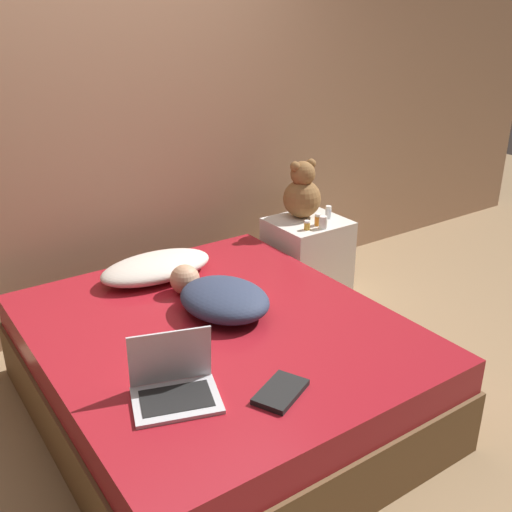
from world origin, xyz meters
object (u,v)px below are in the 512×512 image
(laptop, at_px, (174,383))
(bottle_orange, at_px, (318,220))
(book, at_px, (281,392))
(bottle_clear, at_px, (328,212))
(pillow, at_px, (156,267))
(bottle_white, at_px, (323,222))
(person_lying, at_px, (220,297))
(teddy_bear, at_px, (302,193))
(bottle_amber, at_px, (307,225))

(laptop, bearing_deg, bottle_orange, 50.51)
(book, bearing_deg, bottle_clear, 43.37)
(pillow, bearing_deg, bottle_clear, -0.49)
(bottle_white, height_order, bottle_clear, bottle_clear)
(person_lying, relative_size, teddy_bear, 1.72)
(pillow, xyz_separation_m, bottle_amber, (0.99, -0.09, 0.07))
(bottle_orange, relative_size, bottle_white, 0.96)
(bottle_clear, bearing_deg, teddy_bear, 134.36)
(teddy_bear, height_order, book, teddy_bear)
(laptop, bearing_deg, book, -14.86)
(person_lying, height_order, bottle_amber, bottle_amber)
(teddy_bear, height_order, bottle_white, teddy_bear)
(bottle_white, bearing_deg, bottle_amber, 158.01)
(pillow, height_order, bottle_clear, bottle_clear)
(teddy_bear, height_order, bottle_clear, teddy_bear)
(bottle_orange, height_order, bottle_white, bottle_white)
(bottle_clear, bearing_deg, bottle_white, -140.54)
(person_lying, relative_size, laptop, 1.67)
(pillow, height_order, bottle_amber, bottle_amber)
(person_lying, distance_m, laptop, 0.71)
(pillow, bearing_deg, laptop, -112.37)
(bottle_amber, distance_m, bottle_clear, 0.26)
(pillow, relative_size, bottle_white, 7.98)
(laptop, bearing_deg, bottle_amber, 51.78)
(bottle_orange, bearing_deg, teddy_bear, 85.13)
(bottle_amber, xyz_separation_m, bottle_white, (0.10, -0.04, 0.01))
(laptop, relative_size, bottle_amber, 6.60)
(pillow, bearing_deg, book, -93.44)
(person_lying, relative_size, bottle_white, 8.22)
(bottle_orange, relative_size, bottle_amber, 1.29)
(bottle_orange, bearing_deg, pillow, 176.30)
(teddy_bear, relative_size, bottle_white, 4.78)
(laptop, relative_size, book, 1.45)
(bottle_clear, bearing_deg, bottle_orange, -156.35)
(teddy_bear, xyz_separation_m, bottle_clear, (0.12, -0.13, -0.12))
(person_lying, distance_m, bottle_clear, 1.26)
(bottle_amber, bearing_deg, book, -132.69)
(pillow, height_order, book, pillow)
(laptop, height_order, book, laptop)
(bottle_white, bearing_deg, person_lying, -158.36)
(pillow, bearing_deg, bottle_orange, -3.70)
(pillow, height_order, bottle_white, bottle_white)
(bottle_white, bearing_deg, bottle_orange, 80.83)
(laptop, distance_m, bottle_orange, 1.79)
(pillow, bearing_deg, bottle_white, -6.95)
(laptop, height_order, bottle_clear, laptop)
(pillow, bearing_deg, person_lying, -80.21)
(bottle_white, relative_size, bottle_clear, 0.93)
(laptop, bearing_deg, bottle_white, 48.97)
(bottle_white, xyz_separation_m, bottle_clear, (0.15, 0.12, 0.00))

